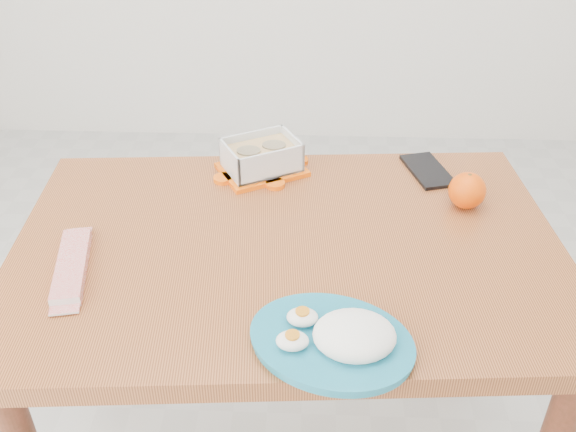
{
  "coord_description": "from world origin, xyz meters",
  "views": [
    {
      "loc": [
        0.01,
        -1.2,
        1.47
      ],
      "look_at": [
        -0.03,
        -0.2,
        0.81
      ],
      "focal_mm": 40.0,
      "sensor_mm": 36.0,
      "label": 1
    }
  ],
  "objects_px": {
    "dining_table": "(288,289)",
    "rice_plate": "(339,336)",
    "orange_fruit": "(467,190)",
    "food_container": "(262,157)",
    "smartphone": "(428,170)"
  },
  "relations": [
    {
      "from": "dining_table",
      "to": "rice_plate",
      "type": "xyz_separation_m",
      "value": [
        0.09,
        -0.27,
        0.14
      ]
    },
    {
      "from": "orange_fruit",
      "to": "rice_plate",
      "type": "height_order",
      "value": "orange_fruit"
    },
    {
      "from": "dining_table",
      "to": "food_container",
      "type": "relative_size",
      "value": 4.92
    },
    {
      "from": "food_container",
      "to": "smartphone",
      "type": "xyz_separation_m",
      "value": [
        0.37,
        0.01,
        -0.03
      ]
    },
    {
      "from": "dining_table",
      "to": "orange_fruit",
      "type": "distance_m",
      "value": 0.42
    },
    {
      "from": "food_container",
      "to": "rice_plate",
      "type": "bearing_deg",
      "value": -101.94
    },
    {
      "from": "food_container",
      "to": "orange_fruit",
      "type": "relative_size",
      "value": 2.94
    },
    {
      "from": "orange_fruit",
      "to": "rice_plate",
      "type": "distance_m",
      "value": 0.5
    },
    {
      "from": "food_container",
      "to": "orange_fruit",
      "type": "xyz_separation_m",
      "value": [
        0.43,
        -0.13,
        0.0
      ]
    },
    {
      "from": "orange_fruit",
      "to": "smartphone",
      "type": "relative_size",
      "value": 0.5
    },
    {
      "from": "dining_table",
      "to": "food_container",
      "type": "bearing_deg",
      "value": 100.56
    },
    {
      "from": "food_container",
      "to": "rice_plate",
      "type": "xyz_separation_m",
      "value": [
        0.16,
        -0.54,
        -0.01
      ]
    },
    {
      "from": "food_container",
      "to": "rice_plate",
      "type": "relative_size",
      "value": 0.68
    },
    {
      "from": "orange_fruit",
      "to": "food_container",
      "type": "bearing_deg",
      "value": 163.74
    },
    {
      "from": "rice_plate",
      "to": "orange_fruit",
      "type": "bearing_deg",
      "value": 76.87
    }
  ]
}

